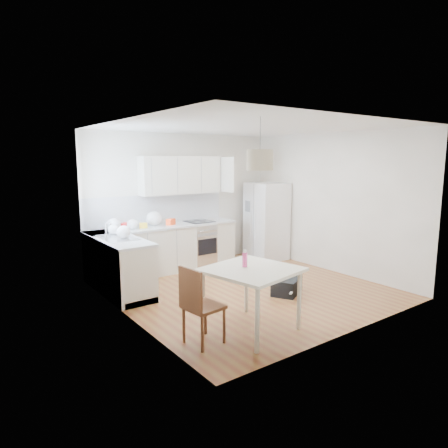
% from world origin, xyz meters
% --- Properties ---
extents(floor, '(4.20, 4.20, 0.00)m').
position_xyz_m(floor, '(0.00, 0.00, 0.00)').
color(floor, brown).
rests_on(floor, ground).
extents(ceiling, '(4.20, 4.20, 0.00)m').
position_xyz_m(ceiling, '(0.00, 0.00, 2.70)').
color(ceiling, white).
rests_on(ceiling, wall_back).
extents(wall_back, '(4.20, 0.00, 4.20)m').
position_xyz_m(wall_back, '(0.00, 2.10, 1.35)').
color(wall_back, beige).
rests_on(wall_back, floor).
extents(wall_left, '(0.00, 4.20, 4.20)m').
position_xyz_m(wall_left, '(-2.10, 0.00, 1.35)').
color(wall_left, beige).
rests_on(wall_left, floor).
extents(wall_right, '(0.00, 4.20, 4.20)m').
position_xyz_m(wall_right, '(2.10, 0.00, 1.35)').
color(wall_right, beige).
rests_on(wall_right, floor).
extents(window_glassblock, '(0.02, 1.00, 1.00)m').
position_xyz_m(window_glassblock, '(-2.09, 1.15, 1.75)').
color(window_glassblock, '#BFE0F9').
rests_on(window_glassblock, wall_left).
extents(cabinets_back, '(3.00, 0.60, 0.88)m').
position_xyz_m(cabinets_back, '(-0.60, 1.80, 0.44)').
color(cabinets_back, beige).
rests_on(cabinets_back, floor).
extents(cabinets_left, '(0.60, 1.80, 0.88)m').
position_xyz_m(cabinets_left, '(-1.80, 1.20, 0.44)').
color(cabinets_left, beige).
rests_on(cabinets_left, floor).
extents(counter_back, '(3.02, 0.64, 0.04)m').
position_xyz_m(counter_back, '(-0.60, 1.80, 0.90)').
color(counter_back, silver).
rests_on(counter_back, cabinets_back).
extents(counter_left, '(0.64, 1.82, 0.04)m').
position_xyz_m(counter_left, '(-1.80, 1.20, 0.90)').
color(counter_left, silver).
rests_on(counter_left, cabinets_left).
extents(backsplash_back, '(3.00, 0.01, 0.58)m').
position_xyz_m(backsplash_back, '(-0.60, 2.09, 1.21)').
color(backsplash_back, silver).
rests_on(backsplash_back, wall_back).
extents(backsplash_left, '(0.01, 1.80, 0.58)m').
position_xyz_m(backsplash_left, '(-2.09, 1.20, 1.21)').
color(backsplash_left, silver).
rests_on(backsplash_left, wall_left).
extents(upper_cabinets, '(1.70, 0.32, 0.75)m').
position_xyz_m(upper_cabinets, '(-0.15, 1.94, 1.88)').
color(upper_cabinets, beige).
rests_on(upper_cabinets, wall_back).
extents(range_oven, '(0.50, 0.61, 0.88)m').
position_xyz_m(range_oven, '(0.20, 1.80, 0.44)').
color(range_oven, silver).
rests_on(range_oven, floor).
extents(sink, '(0.50, 0.80, 0.16)m').
position_xyz_m(sink, '(-1.80, 1.15, 0.92)').
color(sink, silver).
rests_on(sink, counter_left).
extents(refrigerator, '(0.88, 0.91, 1.68)m').
position_xyz_m(refrigerator, '(1.75, 1.46, 0.84)').
color(refrigerator, white).
rests_on(refrigerator, floor).
extents(dining_table, '(1.23, 1.23, 0.82)m').
position_xyz_m(dining_table, '(-0.99, -1.30, 0.73)').
color(dining_table, beige).
rests_on(dining_table, floor).
extents(dining_chair, '(0.45, 0.45, 0.96)m').
position_xyz_m(dining_chair, '(-1.68, -1.25, 0.48)').
color(dining_chair, '#523218').
rests_on(dining_chair, floor).
extents(drink_bottle, '(0.07, 0.07, 0.22)m').
position_xyz_m(drink_bottle, '(-1.01, -1.18, 0.94)').
color(drink_bottle, '#DD3D80').
rests_on(drink_bottle, dining_table).
extents(gym_bag, '(0.68, 0.61, 0.26)m').
position_xyz_m(gym_bag, '(0.40, -0.54, 0.13)').
color(gym_bag, black).
rests_on(gym_bag, floor).
extents(pendant_lamp, '(0.34, 0.34, 0.25)m').
position_xyz_m(pendant_lamp, '(-0.87, -1.29, 2.18)').
color(pendant_lamp, beige).
rests_on(pendant_lamp, ceiling).
extents(grocery_bag_a, '(0.25, 0.21, 0.22)m').
position_xyz_m(grocery_bag_a, '(-1.61, 1.80, 1.03)').
color(grocery_bag_a, white).
rests_on(grocery_bag_a, counter_back).
extents(grocery_bag_b, '(0.20, 0.17, 0.18)m').
position_xyz_m(grocery_bag_b, '(-1.28, 1.75, 1.01)').
color(grocery_bag_b, white).
rests_on(grocery_bag_b, counter_back).
extents(grocery_bag_c, '(0.31, 0.26, 0.28)m').
position_xyz_m(grocery_bag_c, '(-0.77, 1.89, 1.06)').
color(grocery_bag_c, white).
rests_on(grocery_bag_c, counter_back).
extents(grocery_bag_d, '(0.19, 0.16, 0.17)m').
position_xyz_m(grocery_bag_d, '(-1.74, 1.46, 1.01)').
color(grocery_bag_d, white).
rests_on(grocery_bag_d, counter_back).
extents(grocery_bag_e, '(0.23, 0.19, 0.21)m').
position_xyz_m(grocery_bag_e, '(-1.73, 1.05, 1.02)').
color(grocery_bag_e, white).
rests_on(grocery_bag_e, counter_left).
extents(snack_orange, '(0.21, 0.18, 0.12)m').
position_xyz_m(snack_orange, '(-0.47, 1.78, 0.98)').
color(snack_orange, '#F64215').
rests_on(snack_orange, counter_back).
extents(snack_yellow, '(0.17, 0.14, 0.10)m').
position_xyz_m(snack_yellow, '(-1.06, 1.76, 0.97)').
color(snack_yellow, gold).
rests_on(snack_yellow, counter_back).
extents(snack_red, '(0.19, 0.18, 0.11)m').
position_xyz_m(snack_red, '(-1.37, 1.88, 0.98)').
color(snack_red, red).
rests_on(snack_red, counter_back).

